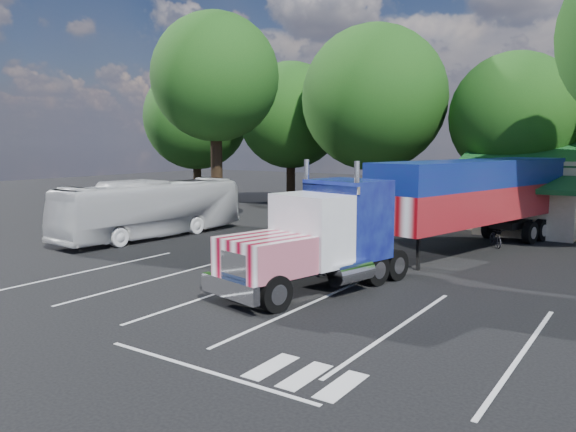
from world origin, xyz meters
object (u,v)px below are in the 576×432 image
Objects in this scene: semi_truck at (443,201)px; bicycle at (496,238)px; tour_bus at (152,209)px; woman at (321,254)px.

semi_truck is 4.77m from bicycle.
semi_truck is 15.00m from tour_bus.
woman is 10.71m from bicycle.
tour_bus reaches higher than bicycle.
semi_truck reaches higher than woman.
woman is at bearing -8.50° from tour_bus.
tour_bus is at bearing -153.99° from semi_truck.
tour_bus is at bearing 89.80° from woman.
tour_bus is (-11.99, 2.61, 0.68)m from woman.
bicycle is (3.90, 9.96, -0.40)m from woman.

